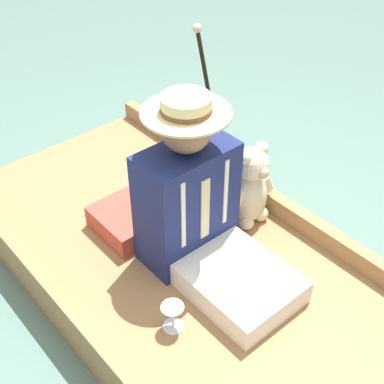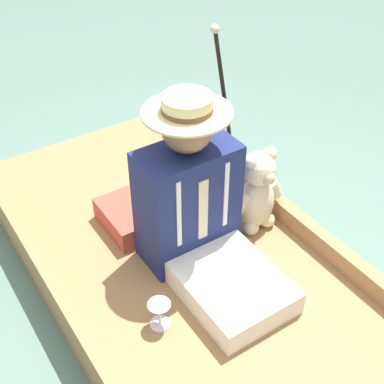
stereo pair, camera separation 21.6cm
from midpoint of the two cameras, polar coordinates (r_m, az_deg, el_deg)
ground_plane at (r=2.43m, az=2.59°, el=-10.61°), size 16.00×16.00×0.00m
punt_boat at (r=2.38m, az=2.65°, el=-9.37°), size 1.16×2.50×0.24m
seat_cushion at (r=2.53m, az=-2.19°, el=-1.91°), size 0.44×0.31×0.11m
seated_person at (r=2.18m, az=3.46°, el=-2.09°), size 0.41×0.73×0.77m
teddy_bear at (r=2.44m, az=9.50°, el=-0.14°), size 0.29×0.17×0.42m
wine_glass at (r=2.07m, az=-0.45°, el=-12.59°), size 0.09×0.09×0.12m
walking_cane at (r=2.56m, az=5.95°, el=9.70°), size 0.04×0.27×0.81m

